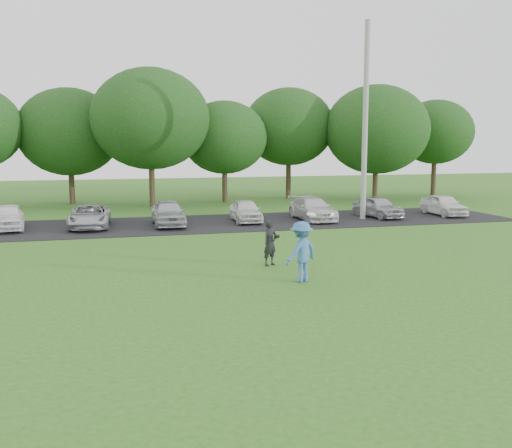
{
  "coord_description": "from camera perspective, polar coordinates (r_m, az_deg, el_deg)",
  "views": [
    {
      "loc": [
        -4.91,
        -14.94,
        4.05
      ],
      "look_at": [
        0.0,
        3.5,
        1.3
      ],
      "focal_mm": 40.0,
      "sensor_mm": 36.0,
      "label": 1
    }
  ],
  "objects": [
    {
      "name": "parking_lot",
      "position": [
        28.66,
        -4.9,
        0.07
      ],
      "size": [
        32.0,
        6.5,
        0.03
      ],
      "primitive_type": "cube",
      "color": "black",
      "rests_on": "ground"
    },
    {
      "name": "camera_bystander",
      "position": [
        18.78,
        1.42,
        -1.88
      ],
      "size": [
        0.67,
        0.59,
        1.53
      ],
      "color": "black",
      "rests_on": "ground"
    },
    {
      "name": "tree_row",
      "position": [
        38.26,
        -5.32,
        9.45
      ],
      "size": [
        42.39,
        9.85,
        8.64
      ],
      "color": "#38281C",
      "rests_on": "ground"
    },
    {
      "name": "parked_cars",
      "position": [
        28.24,
        -7.46,
        1.13
      ],
      "size": [
        28.25,
        4.42,
        1.24
      ],
      "color": "black",
      "rests_on": "parking_lot"
    },
    {
      "name": "frisbee_player",
      "position": [
        16.64,
        4.55,
        -2.77
      ],
      "size": [
        1.33,
        1.14,
        2.04
      ],
      "color": "#3E70AF",
      "rests_on": "ground"
    },
    {
      "name": "utility_pole",
      "position": [
        30.39,
        10.87,
        10.0
      ],
      "size": [
        0.28,
        0.28,
        10.17
      ],
      "primitive_type": "cylinder",
      "color": "#9FA09A",
      "rests_on": "ground"
    },
    {
      "name": "ground",
      "position": [
        16.24,
        3.2,
        -6.25
      ],
      "size": [
        100.0,
        100.0,
        0.0
      ],
      "primitive_type": "plane",
      "color": "#2C641C",
      "rests_on": "ground"
    }
  ]
}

